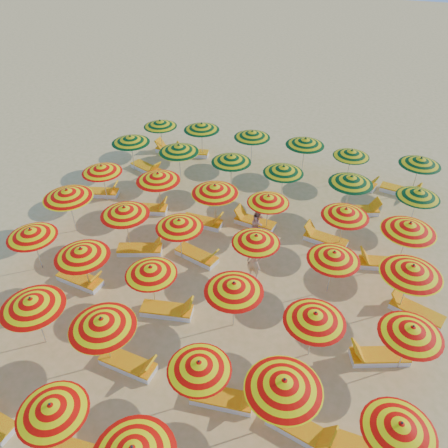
{
  "coord_description": "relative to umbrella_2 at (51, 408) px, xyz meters",
  "views": [
    {
      "loc": [
        4.42,
        -11.44,
        11.06
      ],
      "look_at": [
        0.0,
        0.5,
        1.6
      ],
      "focal_mm": 35.0,
      "sensor_mm": 36.0,
      "label": 1
    }
  ],
  "objects": [
    {
      "name": "ground",
      "position": [
        1.27,
        7.61,
        -1.59
      ],
      "size": [
        120.0,
        120.0,
        0.0
      ],
      "primitive_type": "plane",
      "color": "#EDB969",
      "rests_on": "ground"
    },
    {
      "name": "umbrella_2",
      "position": [
        0.0,
        0.0,
        0.0
      ],
      "size": [
        2.25,
        2.25,
        1.8
      ],
      "color": "silver",
      "rests_on": "ground"
    },
    {
      "name": "umbrella_7",
      "position": [
        -2.54,
        2.42,
        0.16
      ],
      "size": [
        2.49,
        2.49,
        1.99
      ],
      "color": "silver",
      "rests_on": "ground"
    },
    {
      "name": "umbrella_8",
      "position": [
        -0.21,
        2.49,
        0.18
      ],
      "size": [
        2.16,
        2.16,
        2.0
      ],
      "color": "silver",
      "rests_on": "ground"
    },
    {
      "name": "umbrella_9",
      "position": [
        2.76,
        2.27,
        -0.01
      ],
      "size": [
        2.14,
        2.14,
        1.79
      ],
      "color": "silver",
      "rests_on": "ground"
    },
    {
      "name": "umbrella_10",
      "position": [
        4.93,
        2.34,
        0.22
      ],
      "size": [
        2.17,
        2.17,
        2.05
      ],
      "color": "silver",
      "rests_on": "ground"
    },
    {
      "name": "umbrella_11",
      "position": [
        7.61,
        2.33,
        0.01
      ],
      "size": [
        2.19,
        2.19,
        1.82
      ],
      "color": "silver",
      "rests_on": "ground"
    },
    {
      "name": "umbrella_12",
      "position": [
        -4.9,
        5.2,
        0.06
      ],
      "size": [
        1.8,
        1.8,
        1.87
      ],
      "color": "silver",
      "rests_on": "ground"
    },
    {
      "name": "umbrella_13",
      "position": [
        -2.55,
        4.85,
        0.13
      ],
      "size": [
        2.2,
        2.2,
        1.95
      ],
      "color": "silver",
      "rests_on": "ground"
    },
    {
      "name": "umbrella_14",
      "position": [
        -0.07,
        5.0,
        -0.01
      ],
      "size": [
        2.01,
        2.01,
        1.79
      ],
      "color": "silver",
      "rests_on": "ground"
    },
    {
      "name": "umbrella_15",
      "position": [
        2.71,
        5.09,
        0.12
      ],
      "size": [
        2.12,
        2.12,
        1.94
      ],
      "color": "silver",
      "rests_on": "ground"
    },
    {
      "name": "umbrella_16",
      "position": [
        5.22,
        4.8,
        0.08
      ],
      "size": [
        1.92,
        1.92,
        1.9
      ],
      "color": "silver",
      "rests_on": "ground"
    },
    {
      "name": "umbrella_17",
      "position": [
        7.79,
        5.25,
        0.06
      ],
      "size": [
        1.99,
        1.99,
        1.88
      ],
      "color": "silver",
      "rests_on": "ground"
    },
    {
      "name": "umbrella_18",
      "position": [
        -5.09,
        7.57,
        0.24
      ],
      "size": [
        2.18,
        2.18,
        2.08
      ],
      "color": "silver",
      "rests_on": "ground"
    },
    {
      "name": "umbrella_19",
      "position": [
        -2.46,
        7.44,
        0.14
      ],
      "size": [
        2.28,
        2.28,
        1.96
      ],
      "color": "silver",
      "rests_on": "ground"
    },
    {
      "name": "umbrella_20",
      "position": [
        -0.24,
        7.52,
        0.06
      ],
      "size": [
        2.34,
        2.34,
        1.87
      ],
      "color": "silver",
      "rests_on": "ground"
    },
    {
      "name": "umbrella_21",
      "position": [
        2.62,
        7.69,
        0.02
      ],
      "size": [
        1.81,
        1.81,
        1.82
      ],
      "color": "silver",
      "rests_on": "ground"
    },
    {
      "name": "umbrella_22",
      "position": [
        5.31,
        7.66,
        0.07
      ],
      "size": [
        1.79,
        1.79,
        1.88
      ],
      "color": "silver",
      "rests_on": "ground"
    },
    {
      "name": "umbrella_23",
      "position": [
        7.71,
        7.62,
        0.23
      ],
      "size": [
        2.0,
        2.0,
        2.07
      ],
      "color": "silver",
      "rests_on": "ground"
    },
    {
      "name": "umbrella_24",
      "position": [
        -5.14,
        10.01,
        0.05
      ],
      "size": [
        2.33,
        2.33,
        1.86
      ],
      "color": "silver",
      "rests_on": "ground"
    },
    {
      "name": "umbrella_25",
      "position": [
        -2.41,
        10.07,
        0.17
      ],
      "size": [
        2.42,
        2.42,
        1.99
      ],
      "color": "silver",
      "rests_on": "ground"
    },
    {
      "name": "umbrella_26",
      "position": [
        0.21,
        9.95,
        0.2
      ],
      "size": [
        2.41,
        2.41,
        2.04
      ],
      "color": "silver",
      "rests_on": "ground"
    },
    {
      "name": "umbrella_27",
      "position": [
        2.34,
        10.3,
        -0.01
      ],
      "size": [
        2.11,
        2.11,
        1.8
      ],
      "color": "silver",
      "rests_on": "ground"
    },
    {
      "name": "umbrella_28",
      "position": [
        5.33,
        10.28,
        0.09
      ],
      "size": [
        2.36,
        2.36,
        1.91
      ],
      "color": "silver",
      "rests_on": "ground"
    },
    {
      "name": "umbrella_29",
      "position": [
        7.57,
        9.94,
        0.22
      ],
      "size": [
        2.33,
        2.33,
        2.06
      ],
      "color": "silver",
      "rests_on": "ground"
    },
    {
      "name": "umbrella_30",
      "position": [
        -5.34,
        12.85,
        0.15
      ],
      "size": [
        2.24,
        2.24,
        1.97
      ],
      "color": "silver",
      "rests_on": "ground"
    },
    {
      "name": "umbrella_31",
      "position": [
        -2.68,
        12.7,
        0.19
      ],
      "size": [
        2.0,
        2.0,
        2.02
      ],
      "color": "silver",
      "rests_on": "ground"
    },
    {
      "name": "umbrella_32",
      "position": [
        -0.09,
        12.75,
        0.12
      ],
      "size": [
        1.9,
        1.9,
        1.93
      ],
      "color": "silver",
      "rests_on": "ground"
    },
    {
      "name": "umbrella_33",
      "position": [
        2.35,
        12.67,
        0.08
      ],
      "size": [
        2.3,
        2.3,
        1.89
      ],
      "color": "silver",
      "rests_on": "ground"
    },
    {
      "name": "umbrella_34",
      "position": [
        5.23,
        12.69,
        0.14
      ],
      "size": [
        1.87,
        1.87,
        1.97
      ],
      "color": "silver",
      "rests_on": "ground"
    },
    {
      "name": "umbrella_35",
      "position": [
        7.9,
        12.72,
        0.02
      ],
      "size": [
        2.17,
        2.17,
        1.83
      ],
      "color": "silver",
      "rests_on": "ground"
    },
    {
      "name": "umbrella_36",
      "position": [
        -4.95,
        15.23,
        0.05
      ],
      "size": [
        2.2,
        2.2,
        1.86
      ],
      "color": "silver",
      "rests_on": "ground"
    },
    {
      "name": "umbrella_37",
      "position": [
        -2.67,
        15.44,
        0.14
      ],
      "size": [
        2.21,
        2.21,
        1.96
      ],
      "color": "silver",
      "rests_on": "ground"
    },
    {
      "name": "umbrella_38",
      "position": [
        0.03,
        15.53,
        0.11
      ],
      "size": [
        2.39,
        2.39,
        1.93
      ],
      "color": "silver",
      "rests_on": "ground"
    },
    {
      "name": "umbrella_39",
      "position": [
        2.7,
        15.5,
        0.16
      ],
      "size": [
        2.01,
        2.01,
        1.99
      ],
      "color": "silver",
      "rests_on": "ground"
    },
    {
      "name": "umbrella_40",
      "position": [
        4.93,
        15.41,
        -0.01
      ],
      "size": [
        1.7,
        1.7,
        1.79
      ],
      "color": "silver",
      "rests_on": "ground"
    },
    {
      "name": "umbrella_41",
      "position": [
        7.93,
        15.43,
        0.12
      ],
      "size": [
        2.13,
        2.13,
        1.94
      ],
      "color": "silver",
      "rests_on": "ground"
    },
    {
      "name": "lounger_6",
      "position": [
        0.38,
        2.52,
        -1.43
      ],
      "size": [
        1.77,
        0.69,
        0.69
      ],
      "rotation": [
        0.0,
        0.0,
        -0.06
      ],
      "color": "white",
      "rests_on": "ground"
    },
    {
      "name": "lounger_7",
      "position": [
        3.36,
        2.45,
        -1.43
      ],
      "size": [
        1.79,
        0.8,
        0.69
      ],
      "rotation": [
        0.0,
        0.0,
        0.13
      ],
      "color": "white",
      "rests_on": "ground"
    },
    {
      "name": "lounger_8",
      "position": [
        5.53,
        2.32,
        -1.43
      ],
      "size": [
        1.81,
        0.91,
        0.69
      ],
      "rotation": [
        0.0,
        0.0,
        -0.2
      ],
      "color": "white",
      "rests_on": "ground"
    },
    {
      "name": "lounger_10",
      "position": [
        -3.05,
        5.02,
        -1.43
      ],
      "size": [
        1.78,
        0.75,
        0.69
      ],
      "rotation": [
        0.0,
        0.0,
        -0.1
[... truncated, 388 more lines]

